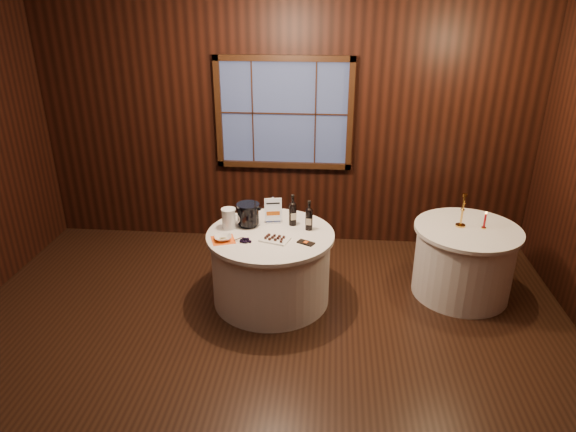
# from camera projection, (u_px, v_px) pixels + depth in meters

# --- Properties ---
(ground) EXTENTS (6.00, 6.00, 0.00)m
(ground) POSITION_uv_depth(u_px,v_px,m) (258.00, 361.00, 4.51)
(ground) COLOR black
(ground) RESTS_ON ground
(back_wall) EXTENTS (6.00, 0.10, 3.00)m
(back_wall) POSITION_uv_depth(u_px,v_px,m) (284.00, 122.00, 6.15)
(back_wall) COLOR black
(back_wall) RESTS_ON ground
(main_table) EXTENTS (1.28, 1.28, 0.77)m
(main_table) POSITION_uv_depth(u_px,v_px,m) (271.00, 267.00, 5.27)
(main_table) COLOR silver
(main_table) RESTS_ON ground
(side_table) EXTENTS (1.08, 1.08, 0.77)m
(side_table) POSITION_uv_depth(u_px,v_px,m) (463.00, 261.00, 5.38)
(side_table) COLOR silver
(side_table) RESTS_ON ground
(sign_stand) EXTENTS (0.18, 0.11, 0.29)m
(sign_stand) POSITION_uv_depth(u_px,v_px,m) (273.00, 214.00, 5.31)
(sign_stand) COLOR silver
(sign_stand) RESTS_ON main_table
(port_bottle_left) EXTENTS (0.08, 0.09, 0.33)m
(port_bottle_left) POSITION_uv_depth(u_px,v_px,m) (293.00, 212.00, 5.24)
(port_bottle_left) COLOR black
(port_bottle_left) RESTS_ON main_table
(port_bottle_right) EXTENTS (0.07, 0.08, 0.31)m
(port_bottle_right) POSITION_uv_depth(u_px,v_px,m) (309.00, 217.00, 5.14)
(port_bottle_right) COLOR black
(port_bottle_right) RESTS_ON main_table
(ice_bucket) EXTENTS (0.24, 0.24, 0.24)m
(ice_bucket) POSITION_uv_depth(u_px,v_px,m) (248.00, 214.00, 5.23)
(ice_bucket) COLOR black
(ice_bucket) RESTS_ON main_table
(chocolate_plate) EXTENTS (0.32, 0.26, 0.04)m
(chocolate_plate) POSITION_uv_depth(u_px,v_px,m) (275.00, 239.00, 4.96)
(chocolate_plate) COLOR white
(chocolate_plate) RESTS_ON main_table
(chocolate_box) EXTENTS (0.18, 0.15, 0.01)m
(chocolate_box) POSITION_uv_depth(u_px,v_px,m) (306.00, 243.00, 4.91)
(chocolate_box) COLOR black
(chocolate_box) RESTS_ON main_table
(grape_bunch) EXTENTS (0.19, 0.09, 0.04)m
(grape_bunch) POSITION_uv_depth(u_px,v_px,m) (245.00, 240.00, 4.93)
(grape_bunch) COLOR black
(grape_bunch) RESTS_ON main_table
(glass_pitcher) EXTENTS (0.20, 0.15, 0.21)m
(glass_pitcher) POSITION_uv_depth(u_px,v_px,m) (229.00, 218.00, 5.18)
(glass_pitcher) COLOR white
(glass_pitcher) RESTS_ON main_table
(orange_napkin) EXTENTS (0.28, 0.28, 0.00)m
(orange_napkin) POSITION_uv_depth(u_px,v_px,m) (223.00, 240.00, 4.97)
(orange_napkin) COLOR #EA5413
(orange_napkin) RESTS_ON main_table
(cracker_bowl) EXTENTS (0.20, 0.20, 0.04)m
(cracker_bowl) POSITION_uv_depth(u_px,v_px,m) (223.00, 238.00, 4.96)
(cracker_bowl) COLOR white
(cracker_bowl) RESTS_ON orange_napkin
(brass_candlestick) EXTENTS (0.10, 0.10, 0.36)m
(brass_candlestick) POSITION_uv_depth(u_px,v_px,m) (462.00, 215.00, 5.21)
(brass_candlestick) COLOR gold
(brass_candlestick) RESTS_ON side_table
(red_candle) EXTENTS (0.05, 0.05, 0.18)m
(red_candle) POSITION_uv_depth(u_px,v_px,m) (485.00, 222.00, 5.19)
(red_candle) COLOR gold
(red_candle) RESTS_ON side_table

